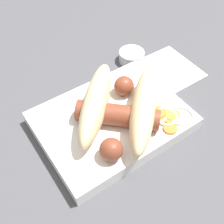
{
  "coord_description": "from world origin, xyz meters",
  "views": [
    {
      "loc": [
        0.17,
        0.25,
        0.39
      ],
      "look_at": [
        0.0,
        0.0,
        0.04
      ],
      "focal_mm": 45.0,
      "sensor_mm": 36.0,
      "label": 1
    }
  ],
  "objects_px": {
    "food_tray": "(112,121)",
    "condiment_cup_near": "(160,70)",
    "bread_roll": "(119,105)",
    "condiment_cup_far": "(132,57)",
    "sausage": "(118,115)"
  },
  "relations": [
    {
      "from": "condiment_cup_near",
      "to": "condiment_cup_far",
      "type": "distance_m",
      "value": 0.07
    },
    {
      "from": "condiment_cup_near",
      "to": "condiment_cup_far",
      "type": "bearing_deg",
      "value": -70.29
    },
    {
      "from": "sausage",
      "to": "condiment_cup_near",
      "type": "bearing_deg",
      "value": -155.18
    },
    {
      "from": "bread_roll",
      "to": "condiment_cup_far",
      "type": "distance_m",
      "value": 0.19
    },
    {
      "from": "sausage",
      "to": "food_tray",
      "type": "bearing_deg",
      "value": -85.42
    },
    {
      "from": "food_tray",
      "to": "condiment_cup_near",
      "type": "bearing_deg",
      "value": -160.29
    },
    {
      "from": "bread_roll",
      "to": "condiment_cup_near",
      "type": "distance_m",
      "value": 0.17
    },
    {
      "from": "food_tray",
      "to": "bread_roll",
      "type": "bearing_deg",
      "value": 138.02
    },
    {
      "from": "bread_roll",
      "to": "condiment_cup_far",
      "type": "xyz_separation_m",
      "value": [
        -0.13,
        -0.13,
        -0.04
      ]
    },
    {
      "from": "sausage",
      "to": "condiment_cup_near",
      "type": "distance_m",
      "value": 0.18
    },
    {
      "from": "food_tray",
      "to": "condiment_cup_near",
      "type": "relative_size",
      "value": 4.56
    },
    {
      "from": "food_tray",
      "to": "condiment_cup_far",
      "type": "relative_size",
      "value": 4.56
    },
    {
      "from": "sausage",
      "to": "condiment_cup_near",
      "type": "relative_size",
      "value": 2.45
    },
    {
      "from": "condiment_cup_near",
      "to": "condiment_cup_far",
      "type": "xyz_separation_m",
      "value": [
        0.02,
        -0.07,
        0.0
      ]
    },
    {
      "from": "condiment_cup_far",
      "to": "bread_roll",
      "type": "bearing_deg",
      "value": 45.9
    }
  ]
}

